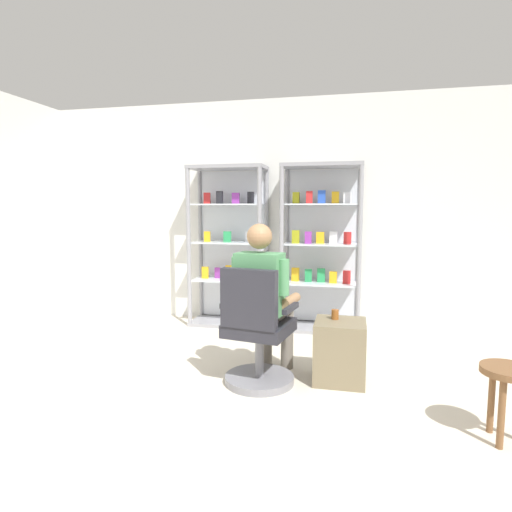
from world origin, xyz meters
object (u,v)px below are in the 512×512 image
(display_cabinet_left, at_px, (230,245))
(tea_glass, at_px, (335,314))
(storage_crate, at_px, (340,351))
(display_cabinet_right, at_px, (321,247))
(seated_shopkeeper, at_px, (265,294))
(office_chair, at_px, (257,337))
(wooden_stool, at_px, (508,383))

(display_cabinet_left, distance_m, tea_glass, 2.02)
(display_cabinet_left, bearing_deg, tea_glass, -47.78)
(display_cabinet_left, height_order, storage_crate, display_cabinet_left)
(display_cabinet_right, bearing_deg, display_cabinet_left, 179.91)
(seated_shopkeeper, bearing_deg, display_cabinet_right, 78.06)
(office_chair, height_order, wooden_stool, office_chair)
(office_chair, bearing_deg, seated_shopkeeper, 80.04)
(tea_glass, bearing_deg, wooden_stool, -35.92)
(tea_glass, bearing_deg, seated_shopkeeper, -166.21)
(display_cabinet_left, xyz_separation_m, display_cabinet_right, (1.10, -0.00, 0.00))
(display_cabinet_right, bearing_deg, tea_glass, -81.17)
(display_cabinet_left, relative_size, seated_shopkeeper, 1.47)
(display_cabinet_left, distance_m, wooden_stool, 3.32)
(storage_crate, distance_m, tea_glass, 0.30)
(display_cabinet_right, xyz_separation_m, seated_shopkeeper, (-0.34, -1.60, -0.25))
(office_chair, distance_m, tea_glass, 0.68)
(display_cabinet_left, height_order, seated_shopkeeper, display_cabinet_left)
(display_cabinet_right, bearing_deg, office_chair, -101.76)
(office_chair, relative_size, wooden_stool, 2.07)
(display_cabinet_left, xyz_separation_m, seated_shopkeeper, (0.76, -1.60, -0.25))
(display_cabinet_left, relative_size, wooden_stool, 4.10)
(display_cabinet_left, xyz_separation_m, office_chair, (0.73, -1.76, -0.57))
(tea_glass, bearing_deg, office_chair, -153.20)
(seated_shopkeeper, relative_size, tea_glass, 15.96)
(display_cabinet_right, xyz_separation_m, office_chair, (-0.37, -1.76, -0.57))
(storage_crate, relative_size, wooden_stool, 1.08)
(display_cabinet_right, xyz_separation_m, storage_crate, (0.27, -1.52, -0.71))
(display_cabinet_right, height_order, seated_shopkeeper, display_cabinet_right)
(display_cabinet_left, bearing_deg, storage_crate, -47.90)
(display_cabinet_left, height_order, tea_glass, display_cabinet_left)
(display_cabinet_right, distance_m, office_chair, 1.89)
(display_cabinet_left, distance_m, display_cabinet_right, 1.10)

